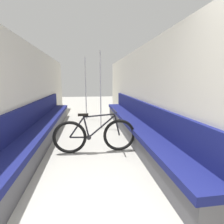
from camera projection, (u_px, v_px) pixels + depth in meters
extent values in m
cube|color=beige|center=(30.00, 93.00, 4.10)|extent=(0.10, 10.14, 2.29)
cube|color=beige|center=(143.00, 92.00, 4.49)|extent=(0.10, 10.14, 2.29)
cube|color=#4C4C51|center=(44.00, 134.00, 4.19)|extent=(0.41, 6.03, 0.35)
cube|color=navy|center=(43.00, 125.00, 4.15)|extent=(0.48, 6.03, 0.10)
cube|color=navy|center=(33.00, 113.00, 4.07)|extent=(0.07, 6.03, 0.47)
cube|color=#4C4C51|center=(133.00, 130.00, 4.50)|extent=(0.41, 6.03, 0.35)
cube|color=navy|center=(133.00, 122.00, 4.46)|extent=(0.48, 6.03, 0.10)
cube|color=navy|center=(141.00, 110.00, 4.44)|extent=(0.07, 6.03, 0.47)
torus|color=black|center=(70.00, 137.00, 3.42)|extent=(0.66, 0.06, 0.66)
torus|color=black|center=(119.00, 135.00, 3.56)|extent=(0.66, 0.06, 0.66)
cylinder|color=black|center=(79.00, 137.00, 3.45)|extent=(0.37, 0.03, 0.05)
cylinder|color=black|center=(76.00, 128.00, 3.41)|extent=(0.30, 0.03, 0.40)
cylinder|color=black|center=(86.00, 126.00, 3.43)|extent=(0.13, 0.03, 0.47)
cylinder|color=black|center=(102.00, 126.00, 3.48)|extent=(0.54, 0.03, 0.45)
cylinder|color=black|center=(99.00, 116.00, 3.43)|extent=(0.62, 0.03, 0.08)
cylinder|color=black|center=(117.00, 125.00, 3.52)|extent=(0.13, 0.03, 0.43)
cylinder|color=black|center=(89.00, 137.00, 3.48)|extent=(0.09, 0.06, 0.09)
cube|color=black|center=(83.00, 115.00, 3.38)|extent=(0.20, 0.07, 0.04)
cylinder|color=black|center=(115.00, 111.00, 3.46)|extent=(0.02, 0.46, 0.02)
cylinder|color=gray|center=(87.00, 119.00, 6.59)|extent=(0.08, 0.08, 0.01)
cylinder|color=silver|center=(86.00, 89.00, 6.39)|extent=(0.04, 0.04, 2.27)
cylinder|color=gray|center=(101.00, 128.00, 5.32)|extent=(0.08, 0.08, 0.01)
cylinder|color=silver|center=(101.00, 91.00, 5.12)|extent=(0.04, 0.04, 2.27)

